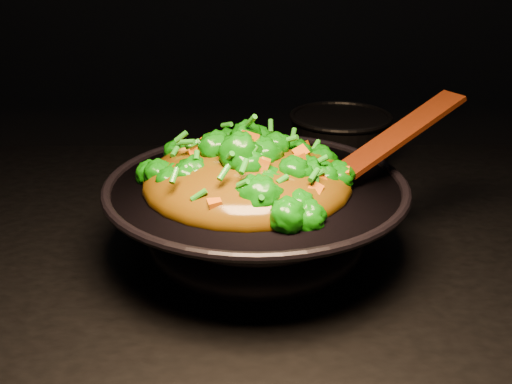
{
  "coord_description": "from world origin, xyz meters",
  "views": [
    {
      "loc": [
        -0.06,
        -0.88,
        1.37
      ],
      "look_at": [
        -0.05,
        -0.04,
        1.0
      ],
      "focal_mm": 45.0,
      "sensor_mm": 36.0,
      "label": 1
    }
  ],
  "objects": [
    {
      "name": "spatula",
      "position": [
        0.13,
        -0.02,
        1.06
      ],
      "size": [
        0.25,
        0.17,
        0.12
      ],
      "primitive_type": "cube",
      "rotation": [
        0.0,
        -0.38,
        0.54
      ],
      "color": "#3A1709",
      "rests_on": "wok"
    },
    {
      "name": "stir_fry",
      "position": [
        -0.06,
        -0.05,
        1.07
      ],
      "size": [
        0.36,
        0.36,
        0.1
      ],
      "primitive_type": null,
      "rotation": [
        0.0,
        0.0,
        0.27
      ],
      "color": "#0F6D07",
      "rests_on": "wok"
    },
    {
      "name": "wok",
      "position": [
        -0.05,
        -0.05,
        0.96
      ],
      "size": [
        0.54,
        0.54,
        0.12
      ],
      "primitive_type": null,
      "rotation": [
        0.0,
        0.0,
        0.38
      ],
      "color": "black",
      "rests_on": "stovetop"
    },
    {
      "name": "back_pot",
      "position": [
        0.12,
        0.32,
        0.95
      ],
      "size": [
        0.24,
        0.24,
        0.11
      ],
      "primitive_type": "cylinder",
      "rotation": [
        0.0,
        0.0,
        0.36
      ],
      "color": "black",
      "rests_on": "stovetop"
    }
  ]
}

